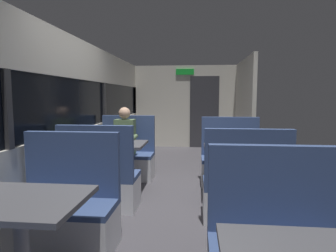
{
  "coord_description": "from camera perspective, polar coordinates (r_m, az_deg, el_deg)",
  "views": [
    {
      "loc": [
        0.33,
        -3.89,
        1.45
      ],
      "look_at": [
        -0.27,
        2.05,
        0.82
      ],
      "focal_mm": 30.46,
      "sensor_mm": 36.0,
      "label": 1
    }
  ],
  "objects": [
    {
      "name": "dining_table_rear_aisle",
      "position": [
        4.09,
        13.62,
        -5.58
      ],
      "size": [
        0.9,
        0.7,
        0.74
      ],
      "color": "#9E9EA3",
      "rests_on": "ground_plane"
    },
    {
      "name": "bench_near_window_facing_entry",
      "position": [
        3.0,
        -19.64,
        -16.28
      ],
      "size": [
        0.95,
        0.5,
        1.1
      ],
      "color": "silver",
      "rests_on": "ground_plane"
    },
    {
      "name": "bench_mid_window_facing_entry",
      "position": [
        5.14,
        -8.25,
        -6.64
      ],
      "size": [
        0.95,
        0.5,
        1.1
      ],
      "color": "silver",
      "rests_on": "ground_plane"
    },
    {
      "name": "coffee_cup_primary",
      "position": [
        3.97,
        12.03,
        -3.75
      ],
      "size": [
        0.07,
        0.07,
        0.09
      ],
      "color": "#B23333",
      "rests_on": "dining_table_rear_aisle"
    },
    {
      "name": "carriage_end_bulkhead",
      "position": [
        8.1,
        3.8,
        3.8
      ],
      "size": [
        2.9,
        0.11,
        2.3
      ],
      "color": "beige",
      "rests_on": "ground_plane"
    },
    {
      "name": "bench_rear_aisle_facing_end",
      "position": [
        3.5,
        15.1,
        -12.87
      ],
      "size": [
        0.95,
        0.5,
        1.1
      ],
      "color": "silver",
      "rests_on": "ground_plane"
    },
    {
      "name": "dining_table_near_window",
      "position": [
        2.32,
        -27.56,
        -15.09
      ],
      "size": [
        0.9,
        0.7,
        0.74
      ],
      "color": "#9E9EA3",
      "rests_on": "ground_plane"
    },
    {
      "name": "dining_table_mid_window",
      "position": [
        4.42,
        -10.5,
        -4.65
      ],
      "size": [
        0.9,
        0.7,
        0.74
      ],
      "color": "#9E9EA3",
      "rests_on": "ground_plane"
    },
    {
      "name": "bench_mid_window_facing_end",
      "position": [
        3.85,
        -13.36,
        -11.1
      ],
      "size": [
        0.95,
        0.5,
        1.1
      ],
      "color": "silver",
      "rests_on": "ground_plane"
    },
    {
      "name": "seated_passenger",
      "position": [
        5.03,
        -8.48,
        -4.49
      ],
      "size": [
        0.47,
        0.55,
        1.26
      ],
      "color": "#26262D",
      "rests_on": "ground_plane"
    },
    {
      "name": "bench_rear_aisle_facing_entry",
      "position": [
        4.83,
        12.39,
        -7.54
      ],
      "size": [
        0.95,
        0.5,
        1.1
      ],
      "color": "silver",
      "rests_on": "ground_plane"
    },
    {
      "name": "carriage_aisle_panel_right",
      "position": [
        6.99,
        14.96,
        3.36
      ],
      "size": [
        0.08,
        2.4,
        2.3
      ],
      "primitive_type": "cube",
      "color": "beige",
      "rests_on": "ground_plane"
    },
    {
      "name": "ground_plane",
      "position": [
        4.17,
        0.86,
        -14.47
      ],
      "size": [
        3.3,
        9.2,
        0.02
      ],
      "primitive_type": "cube",
      "color": "#423F44"
    },
    {
      "name": "carriage_window_panel_left",
      "position": [
        4.29,
        -18.81,
        1.13
      ],
      "size": [
        0.09,
        8.48,
        2.3
      ],
      "color": "beige",
      "rests_on": "ground_plane"
    }
  ]
}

